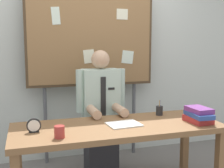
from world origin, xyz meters
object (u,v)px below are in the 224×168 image
at_px(bulletin_board, 92,38).
at_px(open_notebook, 124,124).
at_px(desk, 118,134).
at_px(coffee_mug, 59,132).
at_px(book_stack, 199,115).
at_px(desk_clock, 34,126).
at_px(person, 101,117).
at_px(pen_holder, 159,110).

height_order(bulletin_board, open_notebook, bulletin_board).
height_order(desk, coffee_mug, coffee_mug).
bearing_deg(book_stack, desk_clock, 174.85).
bearing_deg(desk_clock, bulletin_board, 54.60).
bearing_deg(open_notebook, desk_clock, 179.19).
relative_size(person, coffee_mug, 14.34).
xyz_separation_m(bulletin_board, open_notebook, (0.05, -1.05, -0.80)).
xyz_separation_m(open_notebook, desk_clock, (-0.79, 0.01, 0.05)).
distance_m(desk, person, 0.60).
relative_size(desk, bulletin_board, 0.87).
distance_m(open_notebook, pen_holder, 0.53).
relative_size(person, bulletin_board, 0.64).
bearing_deg(open_notebook, bulletin_board, 92.70).
height_order(person, pen_holder, person).
relative_size(person, open_notebook, 4.78).
relative_size(desk, book_stack, 6.30).
bearing_deg(book_stack, person, 135.06).
height_order(book_stack, desk_clock, book_stack).
distance_m(desk, desk_clock, 0.75).
relative_size(open_notebook, coffee_mug, 3.00).
xyz_separation_m(open_notebook, pen_holder, (0.47, 0.23, 0.04)).
distance_m(desk, book_stack, 0.77).
xyz_separation_m(desk, book_stack, (0.75, -0.14, 0.15)).
bearing_deg(desk, open_notebook, -21.96).
bearing_deg(coffee_mug, desk, 21.38).
distance_m(coffee_mug, pen_holder, 1.15).
bearing_deg(person, pen_holder, -36.66).
bearing_deg(pen_holder, book_stack, -57.74).
relative_size(open_notebook, pen_holder, 1.81).
xyz_separation_m(book_stack, coffee_mug, (-1.30, -0.07, -0.02)).
distance_m(person, bulletin_board, 0.98).
relative_size(bulletin_board, desk_clock, 18.21).
relative_size(person, book_stack, 4.63).
xyz_separation_m(person, open_notebook, (0.05, -0.62, 0.09)).
bearing_deg(book_stack, coffee_mug, -176.76).
distance_m(desk_clock, coffee_mug, 0.28).
xyz_separation_m(desk, coffee_mug, (-0.55, -0.22, 0.13)).
bearing_deg(coffee_mug, pen_holder, 21.86).
xyz_separation_m(person, book_stack, (0.75, -0.74, 0.15)).
relative_size(bulletin_board, pen_holder, 13.49).
bearing_deg(person, desk, -90.00).
bearing_deg(bulletin_board, pen_holder, -57.41).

